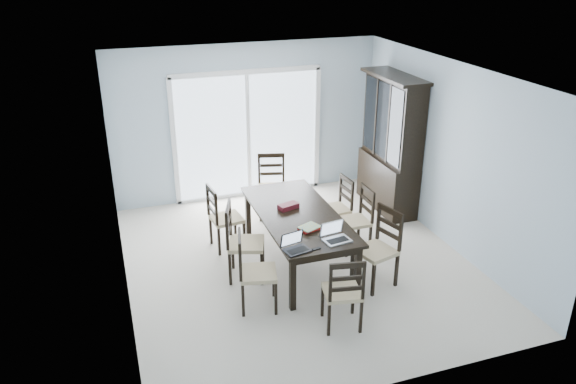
{
  "coord_description": "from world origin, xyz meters",
  "views": [
    {
      "loc": [
        -2.27,
        -6.27,
        3.96
      ],
      "look_at": [
        -0.14,
        0.0,
        1.07
      ],
      "focal_mm": 35.0,
      "sensor_mm": 36.0,
      "label": 1
    }
  ],
  "objects_px": {
    "chair_left_near": "(250,263)",
    "chair_right_mid": "(360,212)",
    "chair_end_far": "(272,178)",
    "chair_right_far": "(340,201)",
    "cell_phone": "(316,249)",
    "chair_end_near": "(344,286)",
    "chair_right_near": "(382,239)",
    "laptop_dark": "(297,247)",
    "dining_table": "(298,218)",
    "hot_tub": "(185,155)",
    "chair_left_mid": "(238,234)",
    "game_box": "(288,206)",
    "china_hutch": "(391,145)",
    "chair_left_far": "(220,211)",
    "laptop_silver": "(337,237)"
  },
  "relations": [
    {
      "from": "chair_left_mid",
      "to": "game_box",
      "type": "distance_m",
      "value": 0.82
    },
    {
      "from": "chair_left_mid",
      "to": "laptop_dark",
      "type": "bearing_deg",
      "value": 48.17
    },
    {
      "from": "china_hutch",
      "to": "chair_end_far",
      "type": "distance_m",
      "value": 1.97
    },
    {
      "from": "chair_end_near",
      "to": "cell_phone",
      "type": "xyz_separation_m",
      "value": [
        -0.11,
        0.57,
        0.19
      ]
    },
    {
      "from": "chair_end_near",
      "to": "game_box",
      "type": "relative_size",
      "value": 3.9
    },
    {
      "from": "chair_left_far",
      "to": "chair_left_near",
      "type": "bearing_deg",
      "value": -5.52
    },
    {
      "from": "chair_right_mid",
      "to": "hot_tub",
      "type": "distance_m",
      "value": 3.93
    },
    {
      "from": "chair_left_far",
      "to": "chair_right_near",
      "type": "xyz_separation_m",
      "value": [
        1.74,
        -1.52,
        0.03
      ]
    },
    {
      "from": "chair_left_near",
      "to": "chair_end_far",
      "type": "xyz_separation_m",
      "value": [
        1.01,
        2.4,
        0.01
      ]
    },
    {
      "from": "dining_table",
      "to": "chair_right_far",
      "type": "xyz_separation_m",
      "value": [
        0.88,
        0.59,
        -0.12
      ]
    },
    {
      "from": "chair_left_near",
      "to": "chair_left_mid",
      "type": "bearing_deg",
      "value": -169.46
    },
    {
      "from": "chair_left_near",
      "to": "chair_right_mid",
      "type": "relative_size",
      "value": 1.05
    },
    {
      "from": "china_hutch",
      "to": "chair_right_far",
      "type": "height_order",
      "value": "china_hutch"
    },
    {
      "from": "chair_left_mid",
      "to": "chair_right_near",
      "type": "bearing_deg",
      "value": 85.95
    },
    {
      "from": "chair_end_near",
      "to": "chair_end_far",
      "type": "bearing_deg",
      "value": 97.98
    },
    {
      "from": "dining_table",
      "to": "hot_tub",
      "type": "distance_m",
      "value": 3.69
    },
    {
      "from": "china_hutch",
      "to": "chair_end_near",
      "type": "height_order",
      "value": "china_hutch"
    },
    {
      "from": "china_hutch",
      "to": "cell_phone",
      "type": "distance_m",
      "value": 3.1
    },
    {
      "from": "chair_right_far",
      "to": "cell_phone",
      "type": "height_order",
      "value": "chair_right_far"
    },
    {
      "from": "laptop_dark",
      "to": "game_box",
      "type": "xyz_separation_m",
      "value": [
        0.28,
        1.12,
        -0.02
      ]
    },
    {
      "from": "chair_left_mid",
      "to": "chair_end_near",
      "type": "distance_m",
      "value": 1.68
    },
    {
      "from": "chair_left_near",
      "to": "chair_right_mid",
      "type": "xyz_separation_m",
      "value": [
        1.84,
        0.9,
        -0.03
      ]
    },
    {
      "from": "chair_left_near",
      "to": "chair_end_far",
      "type": "distance_m",
      "value": 2.61
    },
    {
      "from": "chair_left_mid",
      "to": "chair_left_far",
      "type": "height_order",
      "value": "chair_left_mid"
    },
    {
      "from": "dining_table",
      "to": "cell_phone",
      "type": "height_order",
      "value": "cell_phone"
    },
    {
      "from": "dining_table",
      "to": "chair_end_far",
      "type": "relative_size",
      "value": 1.93
    },
    {
      "from": "cell_phone",
      "to": "laptop_dark",
      "type": "bearing_deg",
      "value": 160.51
    },
    {
      "from": "laptop_silver",
      "to": "chair_right_mid",
      "type": "bearing_deg",
      "value": 43.22
    },
    {
      "from": "chair_right_far",
      "to": "hot_tub",
      "type": "xyz_separation_m",
      "value": [
        -1.8,
        2.97,
        -0.09
      ]
    },
    {
      "from": "chair_left_far",
      "to": "china_hutch",
      "type": "bearing_deg",
      "value": 93.64
    },
    {
      "from": "dining_table",
      "to": "chair_right_mid",
      "type": "height_order",
      "value": "chair_right_mid"
    },
    {
      "from": "chair_end_far",
      "to": "laptop_silver",
      "type": "relative_size",
      "value": 3.31
    },
    {
      "from": "chair_left_mid",
      "to": "laptop_dark",
      "type": "relative_size",
      "value": 3.57
    },
    {
      "from": "chair_left_near",
      "to": "cell_phone",
      "type": "relative_size",
      "value": 11.02
    },
    {
      "from": "chair_right_near",
      "to": "chair_right_far",
      "type": "xyz_separation_m",
      "value": [
        0.03,
        1.38,
        -0.07
      ]
    },
    {
      "from": "chair_end_near",
      "to": "chair_right_near",
      "type": "bearing_deg",
      "value": 52.41
    },
    {
      "from": "hot_tub",
      "to": "chair_right_near",
      "type": "bearing_deg",
      "value": -67.89
    },
    {
      "from": "chair_end_far",
      "to": "laptop_dark",
      "type": "distance_m",
      "value": 2.62
    },
    {
      "from": "chair_right_far",
      "to": "chair_end_far",
      "type": "height_order",
      "value": "chair_end_far"
    },
    {
      "from": "laptop_dark",
      "to": "chair_left_far",
      "type": "bearing_deg",
      "value": 95.52
    },
    {
      "from": "china_hutch",
      "to": "game_box",
      "type": "height_order",
      "value": "china_hutch"
    },
    {
      "from": "chair_right_near",
      "to": "cell_phone",
      "type": "xyz_separation_m",
      "value": [
        -0.96,
        -0.19,
        0.14
      ]
    },
    {
      "from": "china_hutch",
      "to": "chair_left_near",
      "type": "distance_m",
      "value": 3.57
    },
    {
      "from": "chair_right_near",
      "to": "laptop_dark",
      "type": "distance_m",
      "value": 1.21
    },
    {
      "from": "chair_end_far",
      "to": "chair_right_near",
      "type": "bearing_deg",
      "value": 120.85
    },
    {
      "from": "chair_left_near",
      "to": "chair_end_near",
      "type": "height_order",
      "value": "chair_left_near"
    },
    {
      "from": "chair_end_far",
      "to": "china_hutch",
      "type": "bearing_deg",
      "value": -176.55
    },
    {
      "from": "chair_right_far",
      "to": "chair_end_near",
      "type": "distance_m",
      "value": 2.31
    },
    {
      "from": "laptop_dark",
      "to": "chair_left_near",
      "type": "bearing_deg",
      "value": 150.45
    },
    {
      "from": "dining_table",
      "to": "chair_left_mid",
      "type": "xyz_separation_m",
      "value": [
        -0.84,
        -0.08,
        -0.05
      ]
    }
  ]
}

